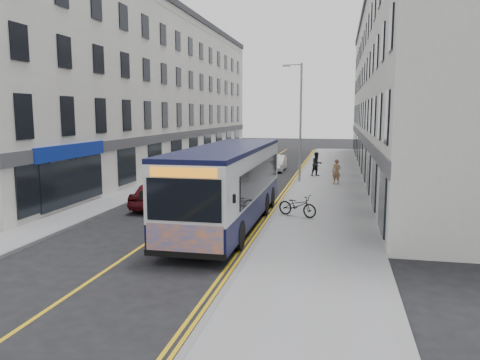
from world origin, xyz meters
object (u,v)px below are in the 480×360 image
at_px(bicycle, 297,205).
at_px(car_white, 276,163).
at_px(pedestrian_near, 336,172).
at_px(city_bus, 229,182).
at_px(pedestrian_far, 317,164).
at_px(car_maroon, 159,193).
at_px(streetlamp, 299,118).

relative_size(bicycle, car_white, 0.49).
distance_m(bicycle, car_white, 17.57).
xyz_separation_m(bicycle, pedestrian_near, (1.62, 10.23, 0.32)).
xyz_separation_m(city_bus, pedestrian_far, (2.93, 15.75, -0.84)).
distance_m(city_bus, pedestrian_far, 16.04).
relative_size(bicycle, pedestrian_near, 1.16).
bearing_deg(pedestrian_near, bicycle, -74.05).
relative_size(pedestrian_far, car_maroon, 0.42).
relative_size(streetlamp, car_maroon, 1.89).
bearing_deg(bicycle, city_bus, 146.73).
height_order(streetlamp, car_white, streetlamp).
relative_size(bicycle, pedestrian_far, 1.07).
bearing_deg(city_bus, pedestrian_far, 79.46).
relative_size(city_bus, car_maroon, 2.74).
bearing_deg(car_white, pedestrian_far, -44.33).
distance_m(streetlamp, car_white, 7.82).
relative_size(city_bus, car_white, 3.01).
bearing_deg(car_maroon, bicycle, 173.13).
height_order(city_bus, car_maroon, city_bus).
distance_m(city_bus, bicycle, 3.51).
bearing_deg(pedestrian_near, streetlamp, -168.39).
relative_size(streetlamp, pedestrian_far, 4.53).
bearing_deg(bicycle, pedestrian_near, 14.84).
relative_size(pedestrian_near, car_maroon, 0.39).
relative_size(streetlamp, bicycle, 4.22).
height_order(city_bus, bicycle, city_bus).
height_order(bicycle, car_maroon, car_maroon).
relative_size(pedestrian_near, pedestrian_far, 0.93).
bearing_deg(streetlamp, car_maroon, -122.38).
bearing_deg(bicycle, streetlamp, 28.63).
distance_m(streetlamp, city_bus, 13.00).
bearing_deg(pedestrian_near, car_white, 149.77).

